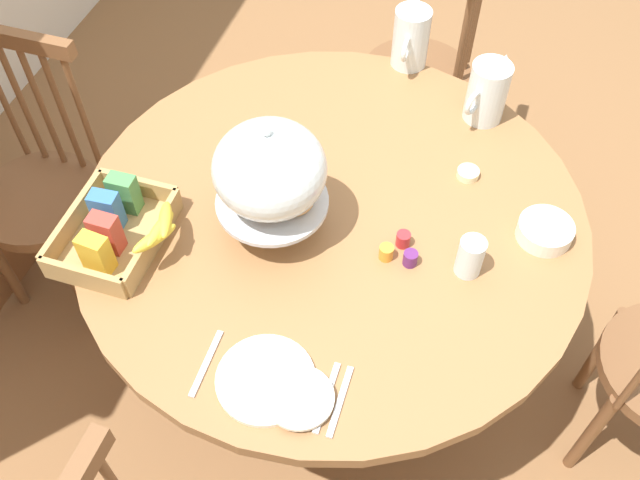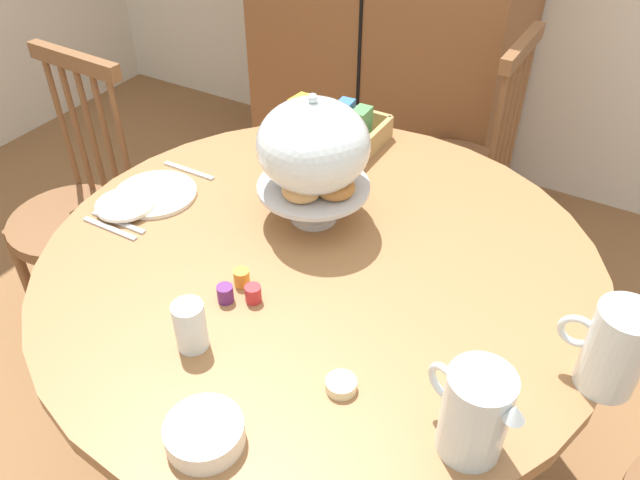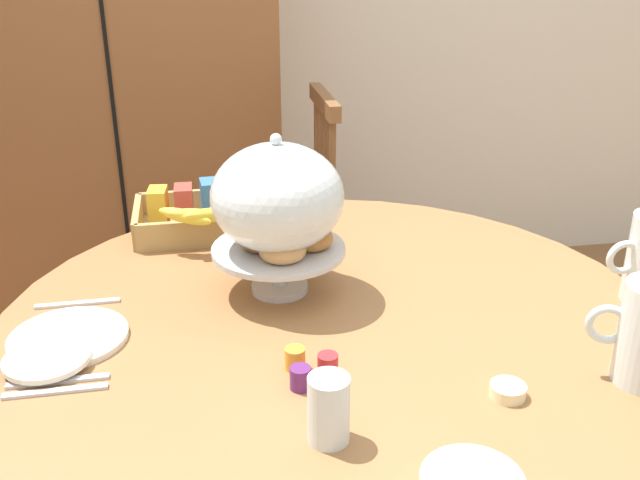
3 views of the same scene
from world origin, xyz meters
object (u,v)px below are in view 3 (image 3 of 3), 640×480
at_px(drinking_glass, 329,409).
at_px(cereal_basket, 198,215).
at_px(wooden_armoire, 117,70).
at_px(windsor_chair_by_cabinet, 285,249).
at_px(butter_dish, 508,391).
at_px(pastry_stand_with_dome, 278,204).
at_px(china_plate_large, 68,337).
at_px(dining_table, 333,393).
at_px(china_plate_small, 47,359).

bearing_deg(drinking_glass, cereal_basket, 101.38).
bearing_deg(wooden_armoire, windsor_chair_by_cabinet, -42.36).
distance_m(wooden_armoire, drinking_glass, 1.88).
bearing_deg(butter_dish, pastry_stand_with_dome, 126.01).
height_order(windsor_chair_by_cabinet, drinking_glass, windsor_chair_by_cabinet).
xyz_separation_m(wooden_armoire, china_plate_large, (-0.01, -1.45, -0.24)).
bearing_deg(cereal_basket, drinking_glass, -78.62).
relative_size(windsor_chair_by_cabinet, cereal_basket, 3.09).
bearing_deg(dining_table, pastry_stand_with_dome, 125.95).
xyz_separation_m(pastry_stand_with_dome, china_plate_small, (-0.44, -0.22, -0.18)).
distance_m(wooden_armoire, pastry_stand_with_dome, 1.38).
bearing_deg(pastry_stand_with_dome, china_plate_large, -162.79).
bearing_deg(cereal_basket, wooden_armoire, 104.34).
bearing_deg(wooden_armoire, cereal_basket, -75.66).
height_order(drinking_glass, butter_dish, drinking_glass).
height_order(dining_table, drinking_glass, drinking_glass).
distance_m(windsor_chair_by_cabinet, cereal_basket, 0.65).
xyz_separation_m(windsor_chair_by_cabinet, pastry_stand_with_dome, (-0.12, -0.84, 0.48)).
bearing_deg(china_plate_small, wooden_armoire, 88.83).
bearing_deg(windsor_chair_by_cabinet, pastry_stand_with_dome, -97.98).
bearing_deg(cereal_basket, windsor_chair_by_cabinet, 60.22).
bearing_deg(drinking_glass, pastry_stand_with_dome, 91.16).
bearing_deg(pastry_stand_with_dome, butter_dish, -53.99).
height_order(china_plate_large, drinking_glass, drinking_glass).
bearing_deg(cereal_basket, china_plate_small, -116.07).
bearing_deg(china_plate_small, cereal_basket, 63.93).
xyz_separation_m(windsor_chair_by_cabinet, china_plate_large, (-0.53, -0.97, 0.29)).
distance_m(china_plate_small, drinking_glass, 0.53).
bearing_deg(dining_table, cereal_basket, 117.74).
distance_m(windsor_chair_by_cabinet, china_plate_small, 1.23).
height_order(wooden_armoire, china_plate_small, wooden_armoire).
relative_size(dining_table, china_plate_small, 8.90).
xyz_separation_m(windsor_chair_by_cabinet, butter_dish, (0.20, -1.28, 0.30)).
bearing_deg(dining_table, china_plate_small, -170.36).
height_order(cereal_basket, china_plate_large, cereal_basket).
distance_m(dining_table, butter_dish, 0.44).
relative_size(cereal_basket, china_plate_large, 1.44).
bearing_deg(drinking_glass, dining_table, 77.64).
distance_m(windsor_chair_by_cabinet, butter_dish, 1.33).
bearing_deg(butter_dish, china_plate_large, 157.00).
bearing_deg(pastry_stand_with_dome, wooden_armoire, 107.17).
relative_size(pastry_stand_with_dome, drinking_glass, 3.13).
height_order(china_plate_large, butter_dish, butter_dish).
relative_size(wooden_armoire, butter_dish, 32.67).
distance_m(windsor_chair_by_cabinet, drinking_glass, 1.39).
distance_m(pastry_stand_with_dome, china_plate_small, 0.52).
height_order(dining_table, china_plate_small, china_plate_small).
distance_m(wooden_armoire, cereal_basket, 1.02).
distance_m(cereal_basket, butter_dish, 0.93).
relative_size(dining_table, china_plate_large, 6.07).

